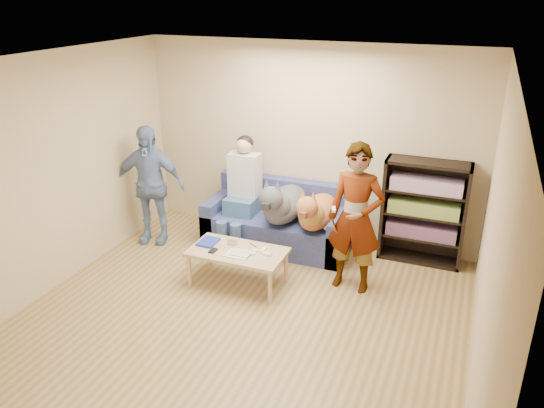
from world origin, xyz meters
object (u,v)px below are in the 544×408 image
at_px(person_standing_left, 149,185).
at_px(person_seated, 242,188).
at_px(dog_tan, 316,211).
at_px(dog_gray, 283,204).
at_px(sofa, 279,224).
at_px(coffee_table, 238,254).
at_px(notebook_blue, 208,242).
at_px(bookshelf, 424,210).
at_px(person_standing_right, 356,219).
at_px(camera_silver, 232,242).

height_order(person_standing_left, person_seated, person_standing_left).
bearing_deg(dog_tan, dog_gray, 176.42).
xyz_separation_m(sofa, coffee_table, (-0.08, -1.14, 0.09)).
bearing_deg(person_standing_left, coffee_table, -35.75).
xyz_separation_m(notebook_blue, bookshelf, (2.28, 1.32, 0.25)).
bearing_deg(person_standing_left, person_standing_right, -18.29).
height_order(camera_silver, person_seated, person_seated).
relative_size(camera_silver, dog_tan, 0.09).
height_order(notebook_blue, camera_silver, camera_silver).
bearing_deg(person_standing_right, dog_tan, 143.38).
bearing_deg(dog_tan, person_seated, 174.39).
bearing_deg(notebook_blue, coffee_table, -7.13).
distance_m(person_standing_right, person_standing_left, 2.80).
xyz_separation_m(notebook_blue, dog_tan, (1.04, 0.86, 0.21)).
bearing_deg(coffee_table, person_seated, 111.81).
height_order(person_standing_left, bookshelf, person_standing_left).
xyz_separation_m(sofa, dog_tan, (0.57, -0.23, 0.36)).
bearing_deg(person_standing_left, dog_tan, -6.48).
height_order(person_standing_right, camera_silver, person_standing_right).
bearing_deg(notebook_blue, dog_gray, 56.11).
relative_size(person_standing_right, notebook_blue, 6.54).
distance_m(coffee_table, bookshelf, 2.35).
bearing_deg(bookshelf, notebook_blue, -149.83).
xyz_separation_m(person_standing_right, coffee_table, (-1.25, -0.42, -0.48)).
distance_m(person_standing_right, notebook_blue, 1.74).
xyz_separation_m(sofa, bookshelf, (1.80, 0.23, 0.40)).
bearing_deg(person_standing_left, sofa, 3.85).
bearing_deg(person_seated, person_standing_left, -160.16).
bearing_deg(person_standing_right, person_standing_left, 179.00).
bearing_deg(coffee_table, notebook_blue, 172.87).
xyz_separation_m(dog_gray, bookshelf, (1.68, 0.44, 0.01)).
bearing_deg(person_standing_left, person_seated, 5.34).
height_order(sofa, dog_gray, dog_gray).
bearing_deg(notebook_blue, camera_silver, 14.04).
bearing_deg(person_seated, coffee_table, -68.19).
height_order(person_standing_right, bookshelf, person_standing_right).
relative_size(person_seated, bookshelf, 1.13).
xyz_separation_m(person_standing_right, person_standing_left, (-2.79, 0.18, -0.05)).
xyz_separation_m(coffee_table, bookshelf, (1.88, 1.37, 0.31)).
relative_size(person_standing_right, dog_tan, 1.45).
bearing_deg(person_seated, person_standing_right, -19.87).
bearing_deg(dog_tan, person_standing_left, -171.98).
distance_m(person_seated, dog_gray, 0.62).
xyz_separation_m(notebook_blue, person_seated, (-0.01, 0.96, 0.34)).
distance_m(notebook_blue, coffee_table, 0.41).
bearing_deg(dog_gray, bookshelf, 14.53).
xyz_separation_m(person_standing_right, sofa, (-1.17, 0.72, -0.57)).
height_order(person_standing_right, sofa, person_standing_right).
height_order(person_standing_right, person_standing_left, person_standing_right).
relative_size(notebook_blue, sofa, 0.14).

